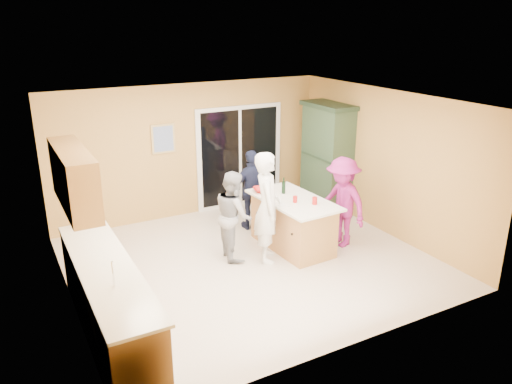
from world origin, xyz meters
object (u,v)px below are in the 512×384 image
woman_magenta (342,202)px  green_hutch (327,159)px  kitchen_island (293,225)px  woman_navy (253,190)px  woman_grey (234,215)px  woman_white (267,207)px

woman_magenta → green_hutch: bearing=145.0°
kitchen_island → green_hutch: bearing=34.9°
green_hutch → woman_navy: green_hutch is taller
green_hutch → woman_magenta: size_ratio=1.39×
green_hutch → woman_grey: size_ratio=1.49×
woman_grey → woman_magenta: size_ratio=0.93×
kitchen_island → woman_magenta: woman_magenta is taller
woman_white → woman_grey: bearing=76.1°
kitchen_island → woman_navy: 1.14m
woman_navy → woman_magenta: woman_magenta is taller
kitchen_island → woman_grey: bearing=168.2°
green_hutch → woman_white: 2.63m
green_hutch → woman_grey: 2.86m
woman_white → kitchen_island: bearing=-47.5°
kitchen_island → woman_white: size_ratio=0.95×
woman_grey → woman_navy: woman_navy is taller
woman_white → woman_navy: 1.33m
woman_grey → woman_navy: 1.23m
woman_white → woman_grey: woman_white is taller
kitchen_island → woman_magenta: (0.79, -0.31, 0.37)m
woman_navy → woman_white: bearing=76.1°
woman_white → woman_magenta: bearing=-69.6°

